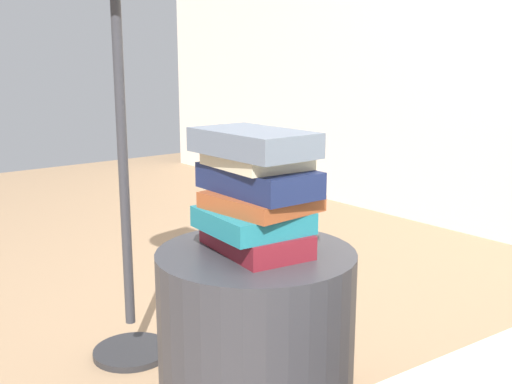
# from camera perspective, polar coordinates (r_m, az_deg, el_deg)

# --- Properties ---
(side_table) EXTENTS (0.48, 0.48, 0.47)m
(side_table) POSITION_cam_1_polar(r_m,az_deg,el_deg) (1.54, -0.00, -13.88)
(side_table) COLOR #333338
(side_table) RESTS_ON ground_plane
(book_maroon) EXTENTS (0.29, 0.20, 0.05)m
(book_maroon) POSITION_cam_1_polar(r_m,az_deg,el_deg) (1.45, -0.06, -4.41)
(book_maroon) COLOR maroon
(book_maroon) RESTS_ON side_table
(book_teal) EXTENTS (0.24, 0.23, 0.05)m
(book_teal) POSITION_cam_1_polar(r_m,az_deg,el_deg) (1.42, -0.28, -2.61)
(book_teal) COLOR #1E727F
(book_teal) RESTS_ON book_maroon
(book_rust) EXTENTS (0.24, 0.21, 0.04)m
(book_rust) POSITION_cam_1_polar(r_m,az_deg,el_deg) (1.41, 0.44, -0.87)
(book_rust) COLOR #994723
(book_rust) RESTS_ON book_teal
(book_navy) EXTENTS (0.30, 0.17, 0.06)m
(book_navy) POSITION_cam_1_polar(r_m,az_deg,el_deg) (1.42, 0.17, 1.14)
(book_navy) COLOR #19234C
(book_navy) RESTS_ON book_rust
(book_cream) EXTENTS (0.23, 0.19, 0.03)m
(book_cream) POSITION_cam_1_polar(r_m,az_deg,el_deg) (1.41, 0.03, 3.00)
(book_cream) COLOR beige
(book_cream) RESTS_ON book_navy
(book_slate) EXTENTS (0.29, 0.17, 0.06)m
(book_slate) POSITION_cam_1_polar(r_m,az_deg,el_deg) (1.39, -0.26, 4.65)
(book_slate) COLOR slate
(book_slate) RESTS_ON book_cream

